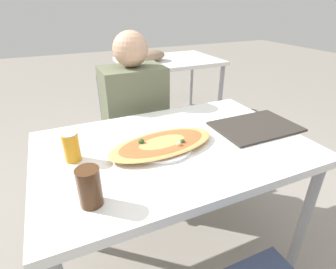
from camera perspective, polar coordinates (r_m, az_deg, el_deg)
ground_plane at (r=1.73m, az=0.99°, el=-24.35°), size 14.00×14.00×0.00m
dining_table at (r=1.27m, az=1.24°, el=-5.12°), size 1.24×0.82×0.75m
chair_far_seated at (r=1.96m, az=-7.93°, el=1.44°), size 0.40×0.40×0.89m
person_seated at (r=1.78m, az=-7.26°, el=5.91°), size 0.40×0.30×1.19m
pizza_main at (r=1.19m, az=-1.23°, el=-2.13°), size 0.53×0.29×0.05m
soda_can at (r=1.15m, az=-20.26°, el=-2.62°), size 0.07×0.07×0.12m
drink_glass at (r=0.89m, az=-16.71°, el=-10.91°), size 0.08×0.08×0.14m
serving_tray at (r=1.46m, az=18.51°, el=1.66°), size 0.43×0.29×0.01m
background_table at (r=3.08m, az=-0.51°, el=14.97°), size 1.10×0.80×0.87m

